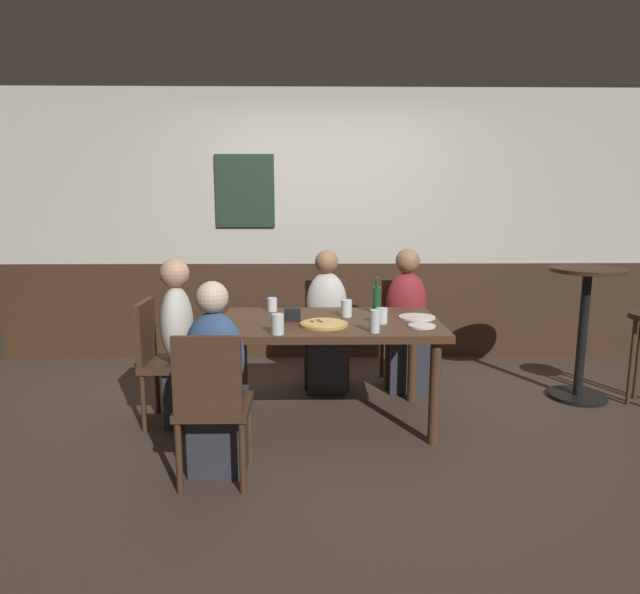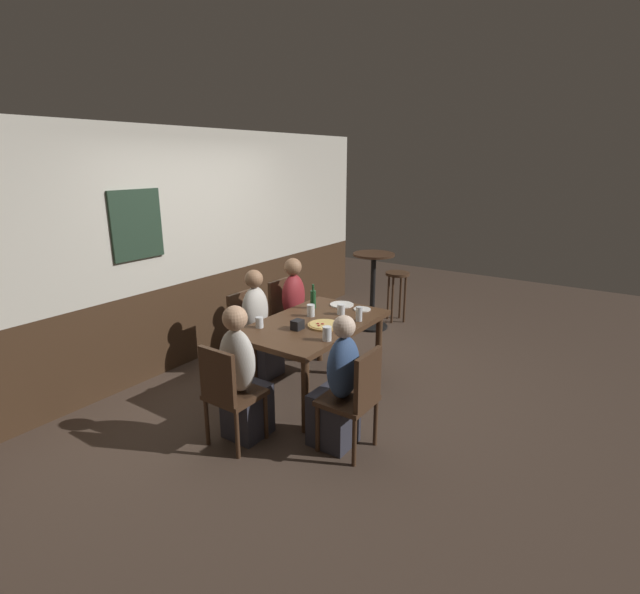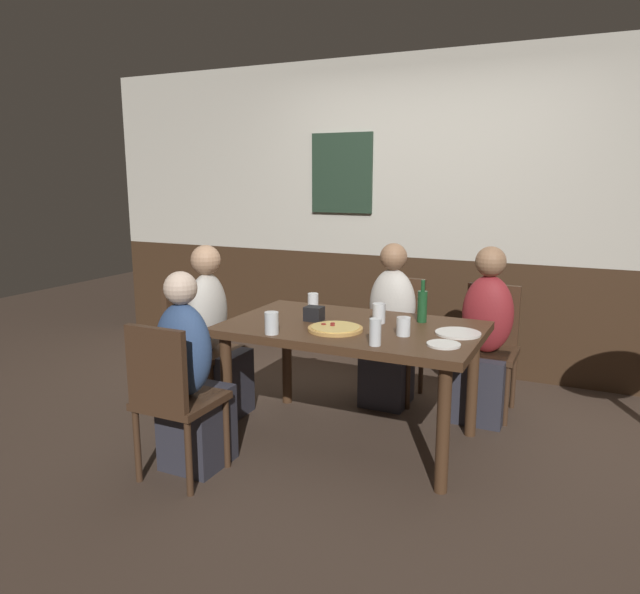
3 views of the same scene
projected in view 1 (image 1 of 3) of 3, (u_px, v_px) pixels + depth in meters
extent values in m
plane|color=#423328|center=(329.00, 420.00, 3.92)|extent=(12.00, 12.00, 0.00)
cube|color=#3D2819|center=(324.00, 310.00, 5.46)|extent=(6.40, 0.10, 0.95)
cube|color=beige|center=(324.00, 178.00, 5.23)|extent=(6.40, 0.10, 1.65)
cube|color=#233828|center=(245.00, 191.00, 5.17)|extent=(0.56, 0.03, 0.68)
cube|color=#472D1C|center=(330.00, 324.00, 3.79)|extent=(1.52, 0.92, 0.05)
cylinder|color=#472D1C|center=(228.00, 394.00, 3.47)|extent=(0.07, 0.07, 0.69)
cylinder|color=#472D1C|center=(434.00, 393.00, 3.49)|extent=(0.07, 0.07, 0.69)
cylinder|color=#472D1C|center=(243.00, 359.00, 4.22)|extent=(0.07, 0.07, 0.69)
cylinder|color=#472D1C|center=(412.00, 359.00, 4.24)|extent=(0.07, 0.07, 0.69)
cube|color=#422B1C|center=(326.00, 335.00, 4.63)|extent=(0.40, 0.40, 0.04)
cube|color=#422B1C|center=(326.00, 304.00, 4.77)|extent=(0.36, 0.04, 0.43)
cylinder|color=#422B1C|center=(347.00, 366.00, 4.51)|extent=(0.04, 0.04, 0.41)
cylinder|color=#422B1C|center=(306.00, 367.00, 4.50)|extent=(0.04, 0.04, 0.41)
cylinder|color=#422B1C|center=(345.00, 355.00, 4.84)|extent=(0.04, 0.04, 0.41)
cylinder|color=#422B1C|center=(307.00, 355.00, 4.84)|extent=(0.04, 0.04, 0.41)
cube|color=#422B1C|center=(173.00, 364.00, 3.82)|extent=(0.40, 0.40, 0.04)
cube|color=#422B1C|center=(146.00, 332.00, 3.78)|extent=(0.04, 0.36, 0.43)
cylinder|color=#422B1C|center=(203.00, 386.00, 4.03)|extent=(0.04, 0.04, 0.41)
cylinder|color=#422B1C|center=(194.00, 403.00, 3.70)|extent=(0.04, 0.04, 0.41)
cylinder|color=#422B1C|center=(157.00, 386.00, 4.03)|extent=(0.04, 0.04, 0.41)
cylinder|color=#422B1C|center=(143.00, 403.00, 3.69)|extent=(0.04, 0.04, 0.41)
cube|color=#422B1C|center=(405.00, 335.00, 4.64)|extent=(0.40, 0.40, 0.04)
cube|color=#422B1C|center=(402.00, 304.00, 4.78)|extent=(0.36, 0.04, 0.43)
cylinder|color=#422B1C|center=(428.00, 366.00, 4.52)|extent=(0.04, 0.04, 0.41)
cylinder|color=#422B1C|center=(387.00, 366.00, 4.51)|extent=(0.04, 0.04, 0.41)
cylinder|color=#422B1C|center=(420.00, 355.00, 4.85)|extent=(0.04, 0.04, 0.41)
cylinder|color=#422B1C|center=(382.00, 355.00, 4.85)|extent=(0.04, 0.04, 0.41)
cube|color=#422B1C|center=(215.00, 406.00, 3.04)|extent=(0.40, 0.40, 0.04)
cube|color=#422B1C|center=(207.00, 376.00, 2.82)|extent=(0.36, 0.04, 0.43)
cylinder|color=#422B1C|center=(192.00, 431.00, 3.25)|extent=(0.04, 0.04, 0.41)
cylinder|color=#422B1C|center=(249.00, 431.00, 3.25)|extent=(0.04, 0.04, 0.41)
cylinder|color=#422B1C|center=(179.00, 458.00, 2.91)|extent=(0.04, 0.04, 0.41)
cylinder|color=#422B1C|center=(242.00, 458.00, 2.92)|extent=(0.04, 0.04, 0.41)
cube|color=#2D2D38|center=(327.00, 363.00, 4.54)|extent=(0.32, 0.34, 0.45)
ellipsoid|color=beige|center=(326.00, 303.00, 4.54)|extent=(0.34, 0.22, 0.53)
sphere|color=#936B4C|center=(327.00, 262.00, 4.48)|extent=(0.19, 0.19, 0.19)
cube|color=#2D2D38|center=(193.00, 392.00, 3.86)|extent=(0.34, 0.32, 0.45)
ellipsoid|color=beige|center=(177.00, 324.00, 3.77)|extent=(0.22, 0.34, 0.53)
sphere|color=tan|center=(174.00, 273.00, 3.71)|extent=(0.20, 0.20, 0.20)
cube|color=#2D2D38|center=(407.00, 362.00, 4.55)|extent=(0.32, 0.34, 0.45)
ellipsoid|color=maroon|center=(406.00, 303.00, 4.55)|extent=(0.34, 0.22, 0.53)
sphere|color=#936B4C|center=(408.00, 261.00, 4.49)|extent=(0.20, 0.20, 0.20)
cube|color=#2D2D38|center=(220.00, 431.00, 3.21)|extent=(0.32, 0.34, 0.45)
ellipsoid|color=#334C7A|center=(214.00, 357.00, 3.03)|extent=(0.34, 0.22, 0.51)
sphere|color=beige|center=(212.00, 297.00, 2.97)|extent=(0.18, 0.18, 0.18)
cylinder|color=tan|center=(324.00, 324.00, 3.63)|extent=(0.32, 0.32, 0.02)
cylinder|color=#DBB760|center=(324.00, 323.00, 3.63)|extent=(0.28, 0.28, 0.01)
cylinder|color=maroon|center=(312.00, 321.00, 3.63)|extent=(0.03, 0.03, 0.00)
cylinder|color=maroon|center=(318.00, 320.00, 3.67)|extent=(0.03, 0.03, 0.00)
cylinder|color=maroon|center=(321.00, 321.00, 3.63)|extent=(0.03, 0.03, 0.00)
cylinder|color=silver|center=(375.00, 321.00, 3.43)|extent=(0.06, 0.06, 0.15)
cylinder|color=gold|center=(375.00, 326.00, 3.44)|extent=(0.06, 0.06, 0.08)
cylinder|color=silver|center=(346.00, 308.00, 3.90)|extent=(0.08, 0.08, 0.12)
cylinder|color=#B26623|center=(346.00, 313.00, 3.90)|extent=(0.07, 0.07, 0.05)
cylinder|color=silver|center=(278.00, 324.00, 3.39)|extent=(0.08, 0.08, 0.13)
cylinder|color=silver|center=(278.00, 327.00, 3.39)|extent=(0.07, 0.07, 0.09)
cylinder|color=silver|center=(382.00, 316.00, 3.69)|extent=(0.08, 0.08, 0.11)
cylinder|color=#C6842D|center=(382.00, 319.00, 3.69)|extent=(0.07, 0.07, 0.06)
cylinder|color=silver|center=(272.00, 305.00, 4.09)|extent=(0.07, 0.07, 0.10)
cylinder|color=gold|center=(272.00, 306.00, 4.09)|extent=(0.06, 0.06, 0.08)
cylinder|color=#194723|center=(377.00, 300.00, 4.03)|extent=(0.06, 0.06, 0.19)
cylinder|color=#194723|center=(377.00, 282.00, 4.01)|extent=(0.03, 0.03, 0.07)
cylinder|color=white|center=(417.00, 317.00, 3.86)|extent=(0.26, 0.26, 0.01)
cylinder|color=white|center=(422.00, 326.00, 3.60)|extent=(0.18, 0.18, 0.01)
cube|color=black|center=(293.00, 314.00, 3.77)|extent=(0.11, 0.09, 0.09)
cylinder|color=black|center=(577.00, 396.00, 4.37)|extent=(0.44, 0.44, 0.03)
cylinder|color=black|center=(582.00, 334.00, 4.28)|extent=(0.07, 0.07, 0.99)
cylinder|color=#382316|center=(588.00, 270.00, 4.19)|extent=(0.56, 0.56, 0.03)
cylinder|color=#422B1C|center=(638.00, 357.00, 4.30)|extent=(0.03, 0.03, 0.68)
cylinder|color=#422B1C|center=(631.00, 362.00, 4.17)|extent=(0.03, 0.03, 0.68)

